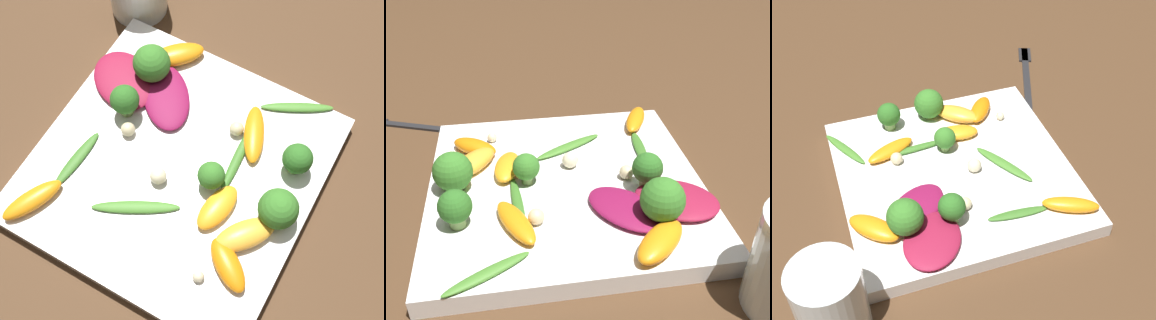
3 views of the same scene
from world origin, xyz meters
The scene contains 23 objects.
ground_plane centered at (0.00, 0.00, 0.00)m, with size 2.40×2.40×0.00m, color #4C331E.
plate centered at (0.00, 0.00, 0.01)m, with size 0.30×0.30×0.02m.
radicchio_leaf_0 centered at (-0.07, -0.05, 0.03)m, with size 0.10×0.10×0.01m.
radicchio_leaf_1 centered at (-0.06, -0.11, 0.03)m, with size 0.10×0.11×0.01m.
orange_segment_0 centered at (0.07, 0.10, 0.03)m, with size 0.06×0.06×0.02m.
orange_segment_1 centered at (-0.07, 0.06, 0.03)m, with size 0.07×0.05×0.01m.
orange_segment_2 centered at (0.11, -0.11, 0.03)m, with size 0.07×0.05×0.02m.
orange_segment_3 centered at (-0.12, -0.07, 0.03)m, with size 0.07×0.07×0.02m.
orange_segment_4 centered at (0.04, 0.10, 0.03)m, with size 0.07×0.07×0.02m.
orange_segment_5 centered at (0.02, 0.06, 0.03)m, with size 0.06×0.04×0.02m.
broccoli_floret_0 centered at (-0.03, -0.08, 0.05)m, with size 0.03×0.03×0.04m.
broccoli_floret_1 centered at (-0.06, 0.11, 0.04)m, with size 0.03×0.03×0.04m.
broccoli_floret_2 centered at (0.00, 0.04, 0.04)m, with size 0.03×0.03×0.04m.
broccoli_floret_3 centered at (-0.09, -0.08, 0.05)m, with size 0.04×0.04×0.05m.
broccoli_floret_4 centered at (0.00, 0.12, 0.04)m, with size 0.04×0.04×0.04m.
arugula_sprig_0 centered at (0.05, -0.10, 0.02)m, with size 0.08×0.02×0.01m.
arugula_sprig_1 centered at (-0.13, 0.08, 0.02)m, with size 0.05×0.08×0.01m.
arugula_sprig_2 centered at (0.06, -0.01, 0.02)m, with size 0.06×0.09×0.01m.
arugula_sprig_3 centered at (-0.04, 0.05, 0.02)m, with size 0.09×0.02×0.01m.
macadamia_nut_0 centered at (0.10, 0.08, 0.03)m, with size 0.01×0.01×0.01m.
macadamia_nut_1 centered at (-0.07, 0.04, 0.03)m, with size 0.02×0.02×0.02m.
macadamia_nut_2 centered at (-0.01, -0.07, 0.03)m, with size 0.02×0.02×0.02m.
macadamia_nut_3 centered at (0.02, -0.01, 0.03)m, with size 0.02×0.02×0.02m.
Camera 1 is at (0.20, 0.13, 0.56)m, focal length 50.00 mm.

